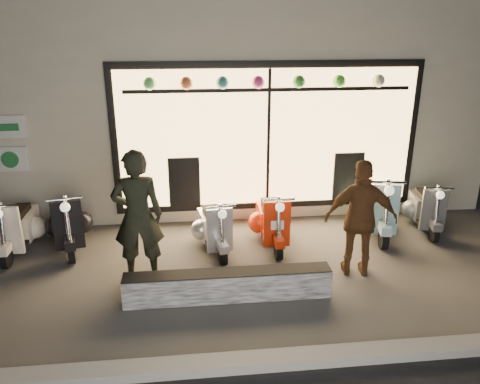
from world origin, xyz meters
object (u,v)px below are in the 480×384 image
object	(u,v)px
graffiti_barrier	(228,285)
scooter_silver	(213,226)
scooter_red	(271,220)
woman	(361,219)
man	(138,216)

from	to	relation	value
graffiti_barrier	scooter_silver	size ratio (longest dim) A/B	2.17
graffiti_barrier	scooter_red	distance (m)	1.91
scooter_red	woman	bearing A→B (deg)	-49.25
scooter_silver	woman	world-z (taller)	woman
scooter_red	man	bearing A→B (deg)	-154.30
graffiti_barrier	woman	distance (m)	2.09
graffiti_barrier	man	distance (m)	1.57
scooter_red	man	world-z (taller)	man
woman	scooter_red	bearing A→B (deg)	-37.69
man	woman	world-z (taller)	man
graffiti_barrier	woman	world-z (taller)	woman
scooter_red	woman	world-z (taller)	woman
graffiti_barrier	scooter_silver	bearing A→B (deg)	93.85
scooter_red	man	distance (m)	2.35
scooter_silver	man	size ratio (longest dim) A/B	0.66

